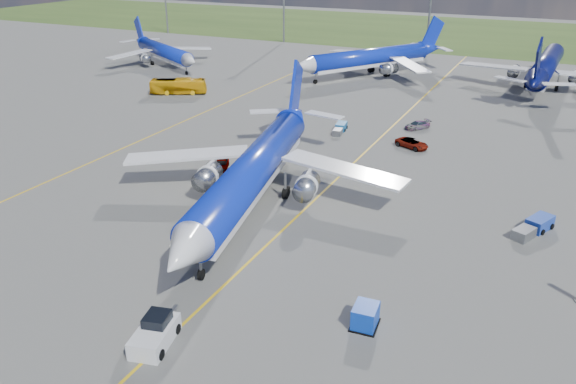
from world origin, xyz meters
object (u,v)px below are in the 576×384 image
at_px(service_car_b, 412,143).
at_px(uld_container, 365,316).
at_px(bg_jet_n, 542,86).
at_px(service_car_c, 417,125).
at_px(baggage_tug_w, 534,227).
at_px(main_airliner, 254,206).
at_px(pushback_tug, 155,333).
at_px(apron_bus, 178,86).
at_px(bg_jet_nw, 165,66).
at_px(bg_jet_nnw, 369,76).
at_px(service_car_a, 222,164).
at_px(baggage_tug_c, 340,128).

bearing_deg(service_car_b, uld_container, -148.72).
bearing_deg(bg_jet_n, service_car_c, 71.04).
height_order(bg_jet_n, service_car_c, bg_jet_n).
bearing_deg(service_car_c, bg_jet_n, 105.57).
bearing_deg(baggage_tug_w, main_airliner, -142.88).
bearing_deg(service_car_b, pushback_tug, -165.12).
distance_m(main_airliner, pushback_tug, 22.90).
xyz_separation_m(main_airliner, pushback_tug, (4.69, -22.40, 0.80)).
bearing_deg(apron_bus, service_car_c, -120.58).
relative_size(bg_jet_nw, service_car_b, 7.61).
bearing_deg(baggage_tug_w, pushback_tug, -104.04).
distance_m(bg_jet_nnw, service_car_b, 45.26).
bearing_deg(uld_container, service_car_a, 135.18).
bearing_deg(pushback_tug, main_airliner, 88.41).
xyz_separation_m(bg_jet_nnw, service_car_a, (0.64, -58.61, 0.67)).
relative_size(apron_bus, service_car_b, 2.23).
bearing_deg(bg_jet_n, uld_container, 88.18).
xyz_separation_m(bg_jet_nnw, bg_jet_n, (33.29, 5.99, 0.00)).
height_order(service_car_c, baggage_tug_c, service_car_c).
bearing_deg(uld_container, baggage_tug_w, 60.00).
distance_m(bg_jet_nw, service_car_c, 67.04).
bearing_deg(uld_container, main_airliner, 135.54).
height_order(main_airliner, pushback_tug, main_airliner).
distance_m(bg_jet_nnw, uld_container, 84.71).
relative_size(uld_container, service_car_a, 0.53).
bearing_deg(baggage_tug_c, bg_jet_nw, 142.74).
bearing_deg(bg_jet_nnw, baggage_tug_w, -26.89).
relative_size(bg_jet_nw, baggage_tug_c, 7.11).
bearing_deg(bg_jet_nw, main_airliner, -105.72).
xyz_separation_m(baggage_tug_w, baggage_tug_c, (-28.05, 21.42, -0.09)).
relative_size(service_car_c, baggage_tug_c, 0.84).
height_order(bg_jet_n, apron_bus, bg_jet_n).
bearing_deg(bg_jet_nnw, bg_jet_nw, -135.94).
bearing_deg(apron_bus, service_car_a, -164.42).
distance_m(main_airliner, service_car_c, 35.30).
distance_m(pushback_tug, baggage_tug_w, 36.47).
distance_m(pushback_tug, service_car_a, 32.83).
bearing_deg(baggage_tug_w, uld_container, -91.83).
bearing_deg(main_airliner, service_car_b, 56.13).
xyz_separation_m(main_airliner, service_car_c, (8.84, 34.17, 0.60)).
relative_size(baggage_tug_w, baggage_tug_c, 1.17).
distance_m(pushback_tug, service_car_b, 48.13).
relative_size(bg_jet_nnw, service_car_b, 8.93).
bearing_deg(main_airliner, uld_container, -51.75).
bearing_deg(bg_jet_nnw, baggage_tug_c, -46.01).
height_order(service_car_b, baggage_tug_c, service_car_b).
bearing_deg(pushback_tug, bg_jet_nnw, 85.59).
relative_size(bg_jet_nnw, baggage_tug_w, 7.14).
bearing_deg(service_car_c, main_airliner, -67.27).
bearing_deg(service_car_b, apron_bus, 98.46).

